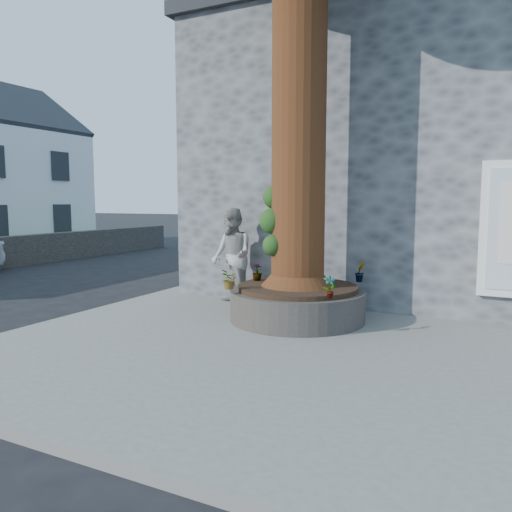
% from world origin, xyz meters
% --- Properties ---
extents(ground, '(120.00, 120.00, 0.00)m').
position_xyz_m(ground, '(0.00, 0.00, 0.00)').
color(ground, black).
rests_on(ground, ground).
extents(pavement, '(9.00, 8.00, 0.12)m').
position_xyz_m(pavement, '(1.50, 1.00, 0.06)').
color(pavement, slate).
rests_on(pavement, ground).
extents(yellow_line, '(0.10, 30.00, 0.01)m').
position_xyz_m(yellow_line, '(-3.05, 1.00, 0.00)').
color(yellow_line, yellow).
rests_on(yellow_line, ground).
extents(stone_shop, '(10.30, 8.30, 6.30)m').
position_xyz_m(stone_shop, '(2.50, 7.20, 3.16)').
color(stone_shop, '#484A4C').
rests_on(stone_shop, ground).
extents(planter, '(2.30, 2.30, 0.60)m').
position_xyz_m(planter, '(0.80, 2.00, 0.41)').
color(planter, black).
rests_on(planter, pavement).
extents(man, '(0.72, 0.58, 1.70)m').
position_xyz_m(man, '(0.89, 3.50, 0.97)').
color(man, '#121B32').
rests_on(man, pavement).
extents(woman, '(1.18, 1.14, 1.91)m').
position_xyz_m(woman, '(-0.82, 2.60, 1.08)').
color(woman, '#A5A39E').
rests_on(woman, pavement).
extents(shopping_bag, '(0.23, 0.18, 0.28)m').
position_xyz_m(shopping_bag, '(1.14, 3.39, 0.26)').
color(shopping_bag, white).
rests_on(shopping_bag, pavement).
extents(plant_a, '(0.22, 0.20, 0.35)m').
position_xyz_m(plant_a, '(1.65, 1.15, 0.89)').
color(plant_a, gray).
rests_on(plant_a, planter).
extents(plant_b, '(0.21, 0.21, 0.35)m').
position_xyz_m(plant_b, '(1.65, 2.85, 0.90)').
color(plant_b, gray).
rests_on(plant_b, planter).
extents(plant_c, '(0.21, 0.21, 0.31)m').
position_xyz_m(plant_c, '(-0.05, 2.16, 0.88)').
color(plant_c, gray).
rests_on(plant_c, planter).
extents(plant_d, '(0.39, 0.39, 0.33)m').
position_xyz_m(plant_d, '(-0.05, 1.15, 0.88)').
color(plant_d, gray).
rests_on(plant_d, planter).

